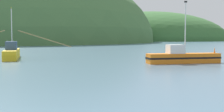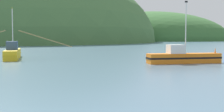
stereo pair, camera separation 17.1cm
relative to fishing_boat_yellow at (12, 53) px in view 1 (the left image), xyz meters
The scene contains 4 objects.
hill_far_right 195.15m from the fishing_boat_yellow, 112.32° to the left, with size 171.90×137.52×103.64m, color #516B38.
hill_mid_left 181.52m from the fishing_boat_yellow, 79.00° to the left, with size 113.66×90.93×42.69m, color #386633.
fishing_boat_yellow is the anchor object (origin of this frame).
fishing_boat_orange 24.04m from the fishing_boat_yellow, 14.00° to the right, with size 9.27×4.02×7.49m.
Camera 1 is at (2.73, 2.94, 3.27)m, focal length 47.03 mm.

